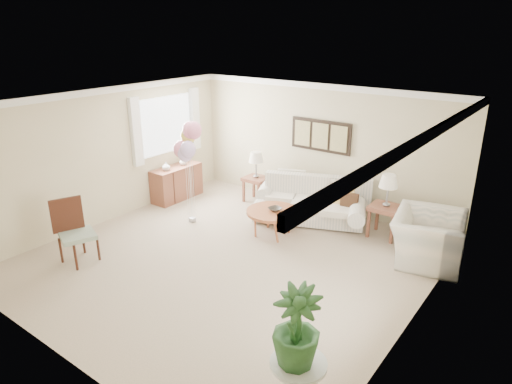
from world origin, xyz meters
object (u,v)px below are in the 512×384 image
coffee_table (273,212)px  balloon_cluster (188,142)px  sofa (311,204)px  accent_chair (74,229)px  armchair (428,238)px

coffee_table → balloon_cluster: (-1.63, -0.46, 1.18)m
sofa → accent_chair: size_ratio=2.48×
coffee_table → accent_chair: size_ratio=0.91×
armchair → accent_chair: size_ratio=1.16×
coffee_table → armchair: bearing=15.6°
armchair → accent_chair: accent_chair is taller
armchair → balloon_cluster: (-4.22, -1.18, 1.23)m
armchair → accent_chair: (-4.65, -3.44, 0.15)m
balloon_cluster → armchair: bearing=15.7°
accent_chair → balloon_cluster: bearing=79.1°
balloon_cluster → sofa: bearing=39.3°
sofa → balloon_cluster: balloon_cluster is taller
armchair → balloon_cluster: bearing=95.2°
balloon_cluster → accent_chair: bearing=-100.9°
armchair → balloon_cluster: balloon_cluster is taller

